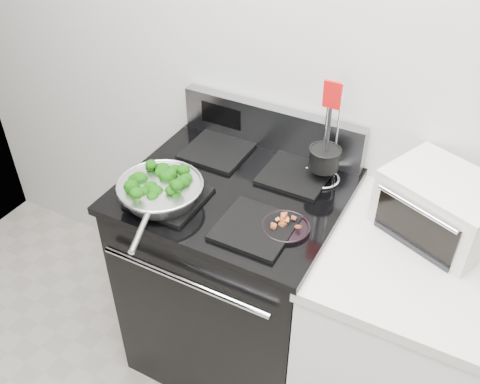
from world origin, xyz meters
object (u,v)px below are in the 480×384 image
Objects in this scene: gas_range at (236,274)px; skillet at (160,191)px; utensil_holder at (324,164)px; toaster_oven at (442,206)px; bacon_plate at (286,225)px.

skillet is at bearing -132.77° from gas_range.
utensil_holder is 0.43m from toaster_oven.
skillet is 1.06× the size of toaster_oven.
gas_range and toaster_oven have the same top height.
bacon_plate is at bearing -91.53° from utensil_holder.
gas_range is 0.56m from bacon_plate.
bacon_plate is at bearing -126.19° from toaster_oven.
skillet is 0.94m from toaster_oven.
utensil_holder reaches higher than bacon_plate.
gas_range is 0.58m from skillet.
utensil_holder is 0.92× the size of toaster_oven.
gas_range is 6.89× the size of bacon_plate.
toaster_oven is at bearing 1.19° from skillet.
toaster_oven is (0.43, -0.05, 0.00)m from utensil_holder.
gas_range is 2.56× the size of toaster_oven.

